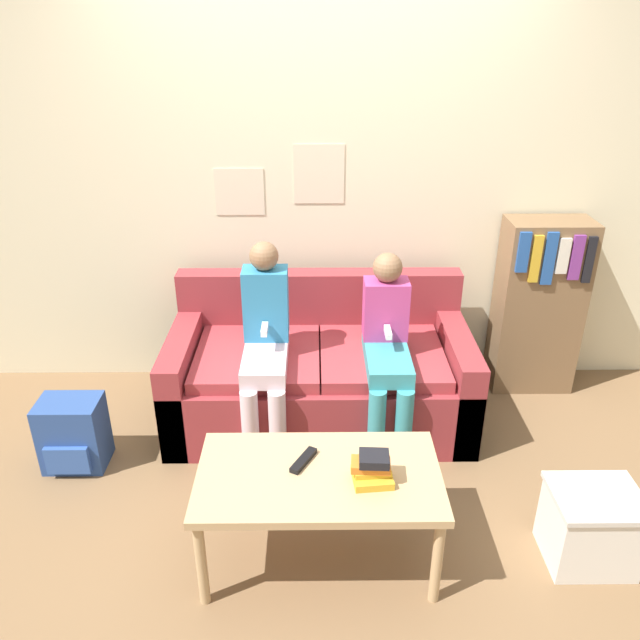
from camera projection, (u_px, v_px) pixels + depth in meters
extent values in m
plane|color=brown|center=(321.00, 473.00, 3.26)|extent=(10.00, 10.00, 0.00)
cube|color=beige|center=(319.00, 177.00, 3.65)|extent=(8.00, 0.06, 2.60)
cube|color=beige|center=(239.00, 192.00, 3.65)|extent=(0.29, 0.00, 0.28)
cube|color=beige|center=(319.00, 174.00, 3.61)|extent=(0.29, 0.00, 0.34)
cube|color=maroon|center=(320.00, 388.00, 3.63)|extent=(1.69, 0.86, 0.40)
cube|color=maroon|center=(319.00, 302.00, 3.78)|extent=(1.69, 0.14, 0.39)
cube|color=maroon|center=(185.00, 377.00, 3.59)|extent=(0.14, 0.86, 0.56)
cube|color=maroon|center=(454.00, 376.00, 3.60)|extent=(0.14, 0.86, 0.56)
cube|color=#A1343A|center=(258.00, 356.00, 3.49)|extent=(0.69, 0.70, 0.07)
cube|color=#A1343A|center=(382.00, 356.00, 3.50)|extent=(0.69, 0.70, 0.07)
cube|color=tan|center=(319.00, 477.00, 2.57)|extent=(1.01, 0.56, 0.04)
cylinder|color=tan|center=(201.00, 563.00, 2.46)|extent=(0.04, 0.04, 0.42)
cylinder|color=tan|center=(437.00, 561.00, 2.46)|extent=(0.04, 0.04, 0.42)
cylinder|color=tan|center=(218.00, 482.00, 2.89)|extent=(0.04, 0.04, 0.42)
cylinder|color=tan|center=(419.00, 480.00, 2.89)|extent=(0.04, 0.04, 0.42)
cylinder|color=silver|center=(251.00, 430.00, 3.20)|extent=(0.09, 0.09, 0.47)
cylinder|color=silver|center=(278.00, 430.00, 3.20)|extent=(0.09, 0.09, 0.47)
cube|color=silver|center=(266.00, 357.00, 3.32)|extent=(0.23, 0.53, 0.09)
cube|color=teal|center=(266.00, 304.00, 3.36)|extent=(0.24, 0.16, 0.40)
sphere|color=#8C6647|center=(264.00, 256.00, 3.24)|extent=(0.15, 0.15, 0.15)
cube|color=white|center=(265.00, 329.00, 3.26)|extent=(0.03, 0.12, 0.03)
cylinder|color=teal|center=(376.00, 430.00, 3.21)|extent=(0.09, 0.09, 0.47)
cylinder|color=teal|center=(403.00, 429.00, 3.21)|extent=(0.09, 0.09, 0.47)
cube|color=teal|center=(387.00, 356.00, 3.33)|extent=(0.23, 0.53, 0.09)
cube|color=#B73D7F|center=(386.00, 309.00, 3.38)|extent=(0.24, 0.16, 0.33)
sphere|color=#8C6647|center=(388.00, 268.00, 3.27)|extent=(0.16, 0.16, 0.16)
cube|color=white|center=(388.00, 332.00, 3.27)|extent=(0.03, 0.12, 0.03)
cube|color=black|center=(304.00, 460.00, 2.62)|extent=(0.12, 0.17, 0.02)
cube|color=gold|center=(372.00, 477.00, 2.52)|extent=(0.17, 0.15, 0.03)
cube|color=gold|center=(372.00, 469.00, 2.52)|extent=(0.16, 0.11, 0.02)
cube|color=orange|center=(371.00, 465.00, 2.50)|extent=(0.16, 0.10, 0.03)
cube|color=black|center=(374.00, 459.00, 2.48)|extent=(0.12, 0.11, 0.04)
cube|color=brown|center=(538.00, 306.00, 3.82)|extent=(0.50, 0.27, 1.09)
cube|color=#23519E|center=(523.00, 252.00, 3.51)|extent=(0.07, 0.02, 0.24)
cube|color=gold|center=(536.00, 259.00, 3.53)|extent=(0.05, 0.02, 0.28)
cube|color=#23519E|center=(549.00, 259.00, 3.53)|extent=(0.06, 0.02, 0.31)
cube|color=silver|center=(563.00, 256.00, 3.52)|extent=(0.06, 0.02, 0.21)
cube|color=#7A3389|center=(576.00, 258.00, 3.53)|extent=(0.06, 0.02, 0.27)
cube|color=black|center=(589.00, 260.00, 3.53)|extent=(0.05, 0.02, 0.28)
cube|color=silver|center=(590.00, 529.00, 2.68)|extent=(0.36, 0.30, 0.33)
cube|color=beige|center=(598.00, 497.00, 2.60)|extent=(0.38, 0.32, 0.02)
cube|color=#284789|center=(74.00, 433.00, 3.25)|extent=(0.32, 0.23, 0.38)
cube|color=#3055A5|center=(67.00, 461.00, 3.17)|extent=(0.22, 0.03, 0.15)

